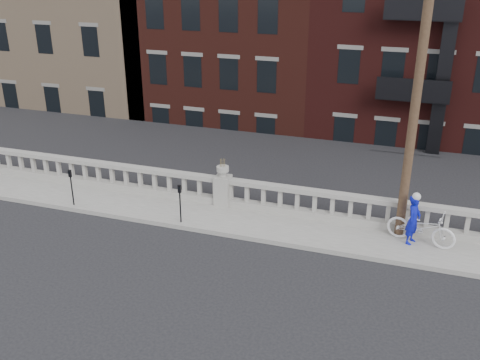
# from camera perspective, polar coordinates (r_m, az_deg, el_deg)

# --- Properties ---
(ground) EXTENTS (120.00, 120.00, 0.00)m
(ground) POSITION_cam_1_polar(r_m,az_deg,el_deg) (16.37, -6.67, -8.65)
(ground) COLOR black
(ground) RESTS_ON ground
(sidewalk) EXTENTS (32.00, 2.20, 0.15)m
(sidewalk) POSITION_cam_1_polar(r_m,az_deg,el_deg) (18.73, -2.82, -3.96)
(sidewalk) COLOR gray
(sidewalk) RESTS_ON ground
(balustrade) EXTENTS (28.00, 0.34, 1.03)m
(balustrade) POSITION_cam_1_polar(r_m,az_deg,el_deg) (19.29, -1.82, -1.26)
(balustrade) COLOR gray
(balustrade) RESTS_ON sidewalk
(planter_pedestal) EXTENTS (0.55, 0.55, 1.76)m
(planter_pedestal) POSITION_cam_1_polar(r_m,az_deg,el_deg) (19.21, -1.83, -0.74)
(planter_pedestal) COLOR gray
(planter_pedestal) RESTS_ON sidewalk
(lower_level) EXTENTS (80.00, 44.00, 20.80)m
(lower_level) POSITION_cam_1_polar(r_m,az_deg,el_deg) (36.50, 9.79, 13.20)
(lower_level) COLOR #605E59
(lower_level) RESTS_ON ground
(utility_pole) EXTENTS (1.60, 0.28, 10.00)m
(utility_pole) POSITION_cam_1_polar(r_m,az_deg,el_deg) (16.46, 18.53, 10.21)
(utility_pole) COLOR #422D1E
(utility_pole) RESTS_ON sidewalk
(parking_meter_c) EXTENTS (0.10, 0.09, 1.36)m
(parking_meter_c) POSITION_cam_1_polar(r_m,az_deg,el_deg) (20.01, -17.56, -0.35)
(parking_meter_c) COLOR black
(parking_meter_c) RESTS_ON sidewalk
(parking_meter_d) EXTENTS (0.10, 0.09, 1.36)m
(parking_meter_d) POSITION_cam_1_polar(r_m,az_deg,el_deg) (17.94, -6.42, -2.07)
(parking_meter_d) COLOR black
(parking_meter_d) RESTS_ON sidewalk
(bicycle) EXTENTS (2.23, 1.21, 1.11)m
(bicycle) POSITION_cam_1_polar(r_m,az_deg,el_deg) (17.62, 18.78, -4.77)
(bicycle) COLOR white
(bicycle) RESTS_ON sidewalk
(cyclist) EXTENTS (0.56, 0.68, 1.60)m
(cyclist) POSITION_cam_1_polar(r_m,az_deg,el_deg) (17.44, 18.00, -4.04)
(cyclist) COLOR #0B12AB
(cyclist) RESTS_ON sidewalk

